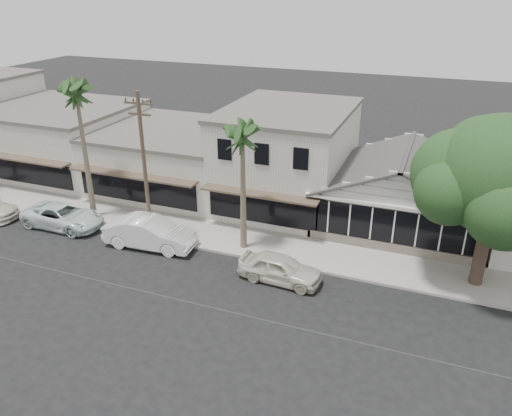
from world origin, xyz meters
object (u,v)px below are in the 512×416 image
at_px(car_0, 280,268).
at_px(car_2, 63,216).
at_px(utility_pole, 144,164).
at_px(shade_tree, 495,177).
at_px(car_1, 150,233).

bearing_deg(car_0, car_2, 89.02).
height_order(utility_pole, shade_tree, utility_pole).
xyz_separation_m(car_1, car_2, (-6.62, 0.27, -0.16)).
height_order(car_0, car_2, car_0).
bearing_deg(car_0, utility_pole, 82.01).
xyz_separation_m(car_0, shade_tree, (9.51, 3.52, 5.17)).
bearing_deg(car_2, shade_tree, -84.29).
height_order(utility_pole, car_0, utility_pole).
height_order(car_0, shade_tree, shade_tree).
height_order(car_1, shade_tree, shade_tree).
bearing_deg(car_1, car_2, 83.51).
bearing_deg(car_2, utility_pole, -83.54).
height_order(car_0, car_1, car_1).
bearing_deg(car_1, car_0, -99.49).
distance_m(utility_pole, shade_tree, 18.55).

